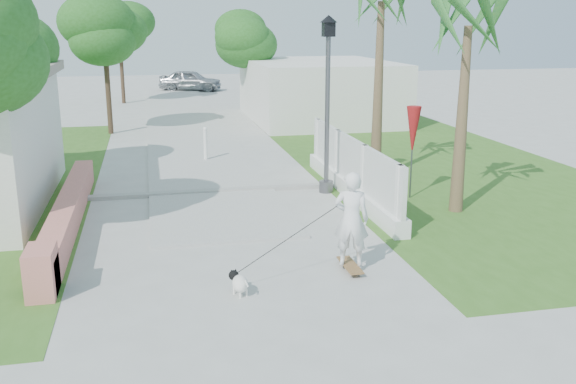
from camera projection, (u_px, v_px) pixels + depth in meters
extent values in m
plane|color=#B7B7B2|center=(248.00, 283.00, 10.84)|extent=(90.00, 90.00, 0.00)
cube|color=#B7B7B2|center=(182.00, 116.00, 29.73)|extent=(3.20, 36.00, 0.06)
cube|color=#999993|center=(212.00, 191.00, 16.50)|extent=(6.50, 0.25, 0.10)
cube|color=#38641F|center=(432.00, 164.00, 19.83)|extent=(8.00, 20.00, 0.01)
cube|color=#E07B72|center=(69.00, 212.00, 13.87)|extent=(0.45, 8.00, 0.60)
cube|color=#E07B72|center=(41.00, 272.00, 10.26)|extent=(0.45, 0.80, 0.80)
cube|color=white|center=(350.00, 188.00, 16.21)|extent=(0.35, 7.00, 0.40)
cube|color=white|center=(351.00, 159.00, 16.02)|extent=(0.10, 7.00, 1.10)
cube|color=white|center=(399.00, 201.00, 13.05)|extent=(0.14, 0.14, 1.50)
cube|color=white|center=(364.00, 176.00, 15.13)|extent=(0.14, 0.14, 1.50)
cube|color=white|center=(337.00, 158.00, 17.20)|extent=(0.14, 0.14, 1.50)
cube|color=white|center=(318.00, 144.00, 19.09)|extent=(0.14, 0.14, 1.50)
cube|color=silver|center=(318.00, 90.00, 28.74)|extent=(6.00, 8.00, 2.60)
cylinder|color=#59595E|center=(326.00, 186.00, 16.59)|extent=(0.36, 0.36, 0.30)
cylinder|color=#59595E|center=(327.00, 115.00, 16.12)|extent=(0.12, 0.12, 4.00)
cube|color=black|center=(329.00, 29.00, 15.58)|extent=(0.28, 0.28, 0.35)
cone|color=black|center=(329.00, 19.00, 15.51)|extent=(0.44, 0.44, 0.18)
cylinder|color=white|center=(205.00, 146.00, 20.20)|extent=(0.12, 0.12, 1.00)
sphere|color=white|center=(205.00, 129.00, 20.07)|extent=(0.14, 0.14, 0.14)
cylinder|color=#59595E|center=(412.00, 159.00, 15.82)|extent=(0.04, 0.04, 2.00)
cone|color=#A7171C|center=(413.00, 131.00, 15.64)|extent=(0.36, 0.36, 1.20)
cylinder|color=#4C3826|center=(108.00, 84.00, 24.85)|extent=(0.20, 0.20, 3.85)
ellipsoid|color=#215518|center=(104.00, 41.00, 24.42)|extent=(3.40, 3.40, 2.55)
ellipsoid|color=#215518|center=(109.00, 31.00, 24.19)|extent=(2.89, 2.89, 2.18)
ellipsoid|color=#215518|center=(98.00, 22.00, 24.39)|extent=(2.55, 2.55, 1.90)
cylinder|color=#4C3826|center=(250.00, 78.00, 29.94)|extent=(0.20, 0.20, 3.50)
ellipsoid|color=#215518|center=(249.00, 45.00, 29.55)|extent=(3.00, 3.00, 2.25)
ellipsoid|color=#215518|center=(254.00, 37.00, 29.32)|extent=(2.55, 2.55, 1.92)
ellipsoid|color=#215518|center=(244.00, 29.00, 29.52)|extent=(2.25, 2.25, 1.68)
cylinder|color=#4C3826|center=(122.00, 67.00, 34.33)|extent=(0.20, 0.20, 3.85)
ellipsoid|color=#215518|center=(120.00, 35.00, 33.91)|extent=(3.20, 3.20, 2.40)
ellipsoid|color=#215518|center=(123.00, 29.00, 33.67)|extent=(2.72, 2.72, 2.05)
ellipsoid|color=#215518|center=(115.00, 22.00, 33.88)|extent=(2.40, 2.40, 1.79)
cone|color=brown|center=(378.00, 94.00, 17.31)|extent=(0.32, 0.32, 4.80)
cone|color=brown|center=(462.00, 122.00, 14.43)|extent=(0.32, 0.32, 4.20)
cube|color=brown|center=(350.00, 265.00, 11.38)|extent=(0.54, 0.91, 0.02)
imported|color=white|center=(351.00, 219.00, 11.16)|extent=(0.72, 0.59, 1.69)
cylinder|color=gray|center=(351.00, 275.00, 11.09)|extent=(0.03, 0.06, 0.06)
cylinder|color=gray|center=(360.00, 275.00, 11.12)|extent=(0.03, 0.06, 0.06)
cylinder|color=gray|center=(341.00, 262.00, 11.68)|extent=(0.03, 0.06, 0.06)
cylinder|color=gray|center=(349.00, 262.00, 11.71)|extent=(0.03, 0.06, 0.06)
ellipsoid|color=white|center=(240.00, 284.00, 10.32)|extent=(0.40, 0.48, 0.26)
sphere|color=black|center=(234.00, 275.00, 10.45)|extent=(0.17, 0.17, 0.17)
sphere|color=white|center=(231.00, 275.00, 10.52)|extent=(0.08, 0.08, 0.08)
cone|color=black|center=(231.00, 271.00, 10.41)|extent=(0.05, 0.05, 0.06)
cone|color=black|center=(236.00, 270.00, 10.45)|extent=(0.05, 0.05, 0.06)
cylinder|color=white|center=(234.00, 290.00, 10.40)|extent=(0.04, 0.04, 0.12)
cylinder|color=white|center=(240.00, 289.00, 10.46)|extent=(0.04, 0.04, 0.12)
cylinder|color=white|center=(240.00, 295.00, 10.24)|extent=(0.04, 0.04, 0.12)
cylinder|color=white|center=(247.00, 293.00, 10.31)|extent=(0.04, 0.04, 0.12)
cylinder|color=white|center=(247.00, 284.00, 10.14)|extent=(0.06, 0.10, 0.10)
imported|color=#9A9DA1|center=(191.00, 80.00, 40.86)|extent=(4.19, 2.64, 1.33)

